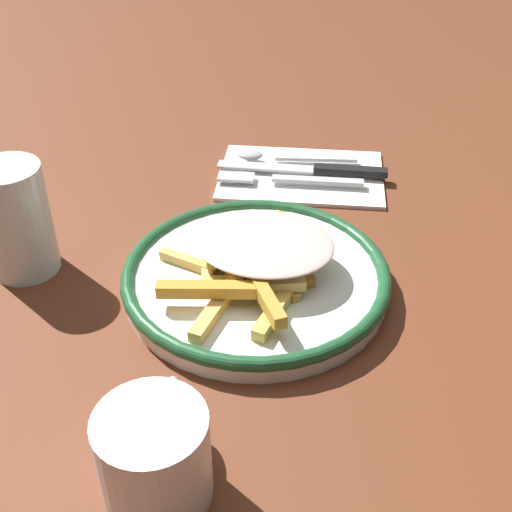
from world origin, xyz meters
TOP-DOWN VIEW (x-y plane):
  - ground_plane at (0.00, 0.00)m, footprint 2.60×2.60m
  - plate at (0.00, 0.00)m, footprint 0.26×0.26m
  - fries_heap at (0.00, -0.00)m, footprint 0.19×0.18m
  - napkin at (0.23, -0.02)m, footprint 0.15×0.21m
  - fork at (0.20, -0.01)m, footprint 0.02×0.18m
  - knife at (0.23, -0.04)m, footprint 0.02×0.21m
  - spoon at (0.25, 0.01)m, footprint 0.03×0.15m
  - water_glass at (-0.00, 0.24)m, footprint 0.07×0.07m
  - coffee_mug at (-0.23, 0.03)m, footprint 0.10×0.08m

SIDE VIEW (x-z plane):
  - ground_plane at x=0.00m, z-range 0.00..0.00m
  - napkin at x=0.23m, z-range 0.00..0.01m
  - fork at x=0.20m, z-range 0.01..0.01m
  - knife at x=0.23m, z-range 0.01..0.02m
  - spoon at x=0.25m, z-range 0.01..0.02m
  - plate at x=0.00m, z-range 0.00..0.03m
  - coffee_mug at x=-0.23m, z-range 0.00..0.07m
  - fries_heap at x=0.00m, z-range 0.02..0.06m
  - water_glass at x=0.00m, z-range 0.00..0.11m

